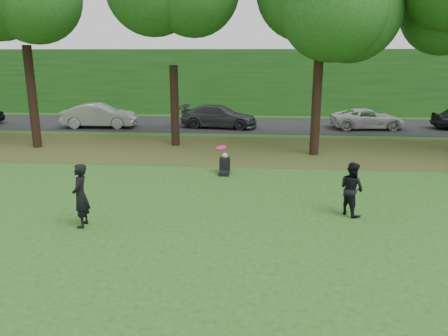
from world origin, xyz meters
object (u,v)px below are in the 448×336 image
at_px(frisbee, 221,148).
at_px(seated_person, 225,166).
at_px(player_right, 352,189).
at_px(player_left, 81,196).

relative_size(frisbee, seated_person, 0.46).
height_order(frisbee, seated_person, frisbee).
xyz_separation_m(player_right, seated_person, (-4.13, 4.27, -0.50)).
bearing_deg(player_right, player_left, 67.29).
height_order(player_left, frisbee, frisbee).
bearing_deg(seated_person, frisbee, -86.43).
distance_m(frisbee, seated_person, 5.22).
xyz_separation_m(player_left, frisbee, (3.80, 0.96, 1.22)).
height_order(player_left, player_right, player_left).
bearing_deg(player_left, seated_person, 142.81).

